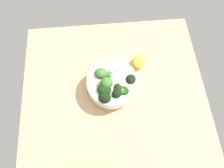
{
  "coord_description": "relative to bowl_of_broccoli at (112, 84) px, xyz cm",
  "views": [
    {
      "loc": [
        3.09,
        24.22,
        71.82
      ],
      "look_at": [
        0.65,
        -4.06,
        4.0
      ],
      "focal_mm": 32.38,
      "sensor_mm": 36.0,
      "label": 1
    }
  ],
  "objects": [
    {
      "name": "bowl_of_broccoli",
      "position": [
        0.0,
        0.0,
        0.0
      ],
      "size": [
        18.32,
        18.46,
        10.75
      ],
      "color": "white",
      "rests_on": "ground_plane"
    },
    {
      "name": "ground_plane",
      "position": [
        -0.77,
        3.67,
        -6.22
      ],
      "size": [
        69.15,
        69.15,
        3.14
      ],
      "primitive_type": "cube",
      "color": "tan"
    },
    {
      "name": "lemon_wedge",
      "position": [
        -11.81,
        -9.91,
        -2.47
      ],
      "size": [
        6.07,
        7.04,
        4.38
      ],
      "primitive_type": "ellipsoid",
      "rotation": [
        0.0,
        0.0,
        1.31
      ],
      "color": "yellow",
      "rests_on": "ground_plane"
    }
  ]
}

